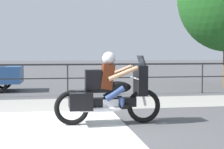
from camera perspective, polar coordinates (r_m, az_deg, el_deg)
ground_plane at (r=7.08m, az=-5.75°, el=-9.00°), size 120.00×120.00×0.00m
sidewalk_band at (r=10.42m, az=-6.97°, el=-4.89°), size 44.00×2.40×0.01m
crosswalk_band at (r=6.88m, az=-9.83°, el=-9.40°), size 3.09×6.00×0.01m
fence_railing at (r=12.30m, az=-7.40°, el=0.65°), size 36.00×0.05×1.16m
motorcycle at (r=7.42m, az=-0.66°, el=-2.86°), size 2.33×0.76×1.57m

